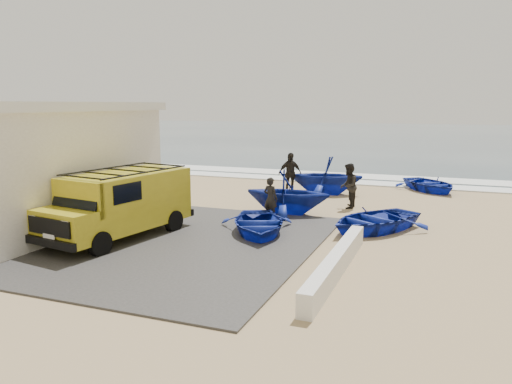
% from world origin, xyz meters
% --- Properties ---
extents(ground, '(160.00, 160.00, 0.00)m').
position_xyz_m(ground, '(0.00, 0.00, 0.00)').
color(ground, tan).
extents(slab, '(12.00, 10.00, 0.05)m').
position_xyz_m(slab, '(-2.00, -2.00, 0.03)').
color(slab, '#3E3B39').
rests_on(slab, ground).
extents(ocean, '(180.00, 88.00, 0.01)m').
position_xyz_m(ocean, '(0.00, 56.00, 0.00)').
color(ocean, '#385166').
rests_on(ocean, ground).
extents(surf_line, '(180.00, 1.60, 0.06)m').
position_xyz_m(surf_line, '(0.00, 12.00, 0.03)').
color(surf_line, white).
rests_on(surf_line, ground).
extents(surf_wash, '(180.00, 2.20, 0.04)m').
position_xyz_m(surf_wash, '(0.00, 14.50, 0.02)').
color(surf_wash, white).
rests_on(surf_wash, ground).
extents(parapet, '(0.35, 6.00, 0.55)m').
position_xyz_m(parapet, '(5.00, -3.00, 0.28)').
color(parapet, silver).
rests_on(parapet, ground).
extents(van, '(2.76, 5.35, 2.19)m').
position_xyz_m(van, '(-2.14, -2.08, 1.18)').
color(van, gold).
rests_on(van, ground).
extents(boat_near_left, '(3.67, 4.18, 0.72)m').
position_xyz_m(boat_near_left, '(1.75, -0.07, 0.36)').
color(boat_near_left, '#13299D').
rests_on(boat_near_left, ground).
extents(boat_near_right, '(4.22, 4.55, 0.77)m').
position_xyz_m(boat_near_right, '(5.23, 1.74, 0.38)').
color(boat_near_right, '#13299D').
rests_on(boat_near_right, ground).
extents(boat_mid_left, '(3.36, 2.92, 1.73)m').
position_xyz_m(boat_mid_left, '(1.73, 3.17, 0.86)').
color(boat_mid_left, '#13299D').
rests_on(boat_mid_left, ground).
extents(boat_far_left, '(3.88, 3.50, 1.80)m').
position_xyz_m(boat_far_left, '(2.07, 8.05, 0.90)').
color(boat_far_left, '#13299D').
rests_on(boat_far_left, ground).
extents(boat_far_right, '(4.04, 4.25, 0.72)m').
position_xyz_m(boat_far_right, '(6.68, 10.67, 0.36)').
color(boat_far_right, '#13299D').
rests_on(boat_far_right, ground).
extents(fisherman_front, '(0.66, 0.52, 1.59)m').
position_xyz_m(fisherman_front, '(1.43, 2.06, 0.79)').
color(fisherman_front, black).
rests_on(fisherman_front, ground).
extents(fisherman_middle, '(0.72, 0.91, 1.85)m').
position_xyz_m(fisherman_middle, '(3.71, 5.19, 0.92)').
color(fisherman_middle, black).
rests_on(fisherman_middle, ground).
extents(fisherman_back, '(1.19, 1.13, 1.99)m').
position_xyz_m(fisherman_back, '(0.50, 7.40, 0.99)').
color(fisherman_back, black).
rests_on(fisherman_back, ground).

